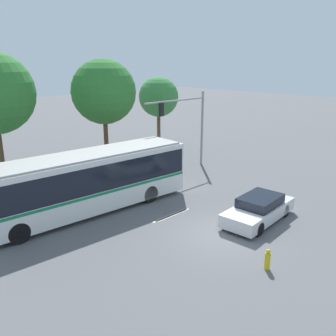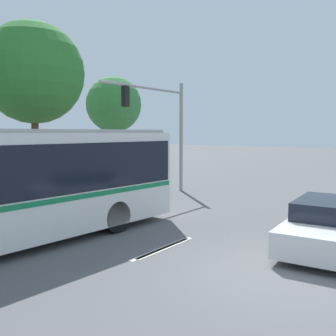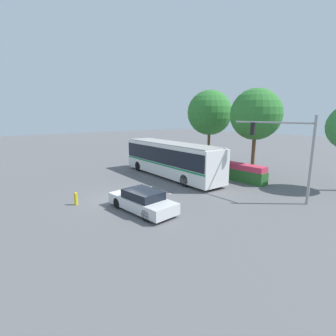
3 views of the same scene
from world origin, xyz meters
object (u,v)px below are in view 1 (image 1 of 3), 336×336
Objects in this scene: street_tree_right at (159,97)px; fire_hydrant at (268,260)px; sedan_foreground at (259,209)px; traffic_light_pole at (189,119)px; city_bus at (85,180)px; street_tree_centre at (104,92)px.

street_tree_right is 20.22m from fire_hydrant.
sedan_foreground is 10.40m from traffic_light_pole.
city_bus is 2.04× the size of traffic_light_pole.
city_bus reaches higher than sedan_foreground.
street_tree_centre is (-4.84, 3.66, 1.98)m from traffic_light_pole.
traffic_light_pole is 0.73× the size of street_tree_centre.
street_tree_right is (1.99, 5.43, 1.05)m from traffic_light_pole.
fire_hydrant is at bearing 32.41° from sedan_foreground.
street_tree_centre is at bearing -165.49° from street_tree_right.
traffic_light_pole is (10.02, 1.83, 1.95)m from city_bus.
traffic_light_pole is at bearing -120.20° from sedan_foreground.
fire_hydrant is (2.07, -9.78, -1.43)m from city_bus.
fire_hydrant is (-3.11, -15.27, -5.36)m from street_tree_centre.
city_bus is at bearing -133.33° from street_tree_centre.
street_tree_centre is 16.48m from fire_hydrant.
street_tree_centre is 1.22× the size of street_tree_right.
fire_hydrant is (-9.94, -17.04, -4.42)m from street_tree_right.
traffic_light_pole is at bearing -166.37° from city_bus.
city_bus is at bearing 101.97° from fire_hydrant.
city_bus is 14.35m from street_tree_right.
traffic_light_pole reaches higher than sedan_foreground.
sedan_foreground is at bearing 36.71° from fire_hydrant.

